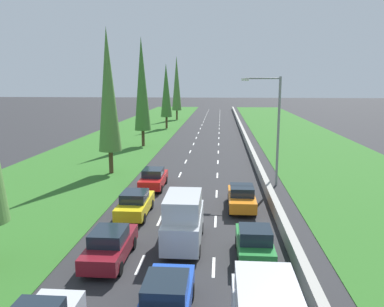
{
  "coord_description": "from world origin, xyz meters",
  "views": [
    {
      "loc": [
        1.98,
        -1.74,
        8.59
      ],
      "look_at": [
        -0.97,
        37.68,
        1.16
      ],
      "focal_mm": 35.86,
      "sensor_mm": 36.0,
      "label": 1
    }
  ],
  "objects_px": {
    "blue_sedan_centre_lane": "(166,299)",
    "poplar_tree_third": "(142,84)",
    "poplar_tree_fifth": "(177,84)",
    "red_sedan_left_lane": "(154,178)",
    "maroon_sedan_left_lane": "(110,245)",
    "poplar_tree_fourth": "(166,90)",
    "green_hatchback_right_lane": "(254,244)",
    "yellow_sedan_left_lane": "(135,204)",
    "silver_van_centre_lane": "(183,220)",
    "orange_sedan_right_lane": "(242,197)",
    "poplar_tree_second": "(108,91)",
    "street_light_mast": "(274,123)"
  },
  "relations": [
    {
      "from": "orange_sedan_right_lane",
      "to": "street_light_mast",
      "type": "xyz_separation_m",
      "value": [
        2.88,
        6.25,
        4.42
      ]
    },
    {
      "from": "blue_sedan_centre_lane",
      "to": "yellow_sedan_left_lane",
      "type": "bearing_deg",
      "value": 108.26
    },
    {
      "from": "blue_sedan_centre_lane",
      "to": "orange_sedan_right_lane",
      "type": "height_order",
      "value": "same"
    },
    {
      "from": "blue_sedan_centre_lane",
      "to": "silver_van_centre_lane",
      "type": "relative_size",
      "value": 0.92
    },
    {
      "from": "poplar_tree_second",
      "to": "red_sedan_left_lane",
      "type": "bearing_deg",
      "value": -44.07
    },
    {
      "from": "poplar_tree_fourth",
      "to": "red_sedan_left_lane",
      "type": "bearing_deg",
      "value": -83.49
    },
    {
      "from": "poplar_tree_fourth",
      "to": "poplar_tree_fifth",
      "type": "relative_size",
      "value": 0.84
    },
    {
      "from": "green_hatchback_right_lane",
      "to": "poplar_tree_fourth",
      "type": "height_order",
      "value": "poplar_tree_fourth"
    },
    {
      "from": "silver_van_centre_lane",
      "to": "maroon_sedan_left_lane",
      "type": "bearing_deg",
      "value": -147.5
    },
    {
      "from": "maroon_sedan_left_lane",
      "to": "orange_sedan_right_lane",
      "type": "relative_size",
      "value": 1.0
    },
    {
      "from": "blue_sedan_centre_lane",
      "to": "poplar_tree_third",
      "type": "height_order",
      "value": "poplar_tree_third"
    },
    {
      "from": "yellow_sedan_left_lane",
      "to": "green_hatchback_right_lane",
      "type": "height_order",
      "value": "green_hatchback_right_lane"
    },
    {
      "from": "poplar_tree_fifth",
      "to": "red_sedan_left_lane",
      "type": "bearing_deg",
      "value": -85.41
    },
    {
      "from": "yellow_sedan_left_lane",
      "to": "poplar_tree_second",
      "type": "height_order",
      "value": "poplar_tree_second"
    },
    {
      "from": "poplar_tree_fourth",
      "to": "silver_van_centre_lane",
      "type": "bearing_deg",
      "value": -80.99
    },
    {
      "from": "poplar_tree_second",
      "to": "poplar_tree_third",
      "type": "height_order",
      "value": "poplar_tree_third"
    },
    {
      "from": "maroon_sedan_left_lane",
      "to": "street_light_mast",
      "type": "relative_size",
      "value": 0.5
    },
    {
      "from": "blue_sedan_centre_lane",
      "to": "silver_van_centre_lane",
      "type": "distance_m",
      "value": 6.59
    },
    {
      "from": "maroon_sedan_left_lane",
      "to": "street_light_mast",
      "type": "distance_m",
      "value": 18.05
    },
    {
      "from": "maroon_sedan_left_lane",
      "to": "green_hatchback_right_lane",
      "type": "bearing_deg",
      "value": 5.37
    },
    {
      "from": "green_hatchback_right_lane",
      "to": "street_light_mast",
      "type": "bearing_deg",
      "value": 79.21
    },
    {
      "from": "silver_van_centre_lane",
      "to": "yellow_sedan_left_lane",
      "type": "height_order",
      "value": "silver_van_centre_lane"
    },
    {
      "from": "poplar_tree_second",
      "to": "blue_sedan_centre_lane",
      "type": "bearing_deg",
      "value": -69.23
    },
    {
      "from": "blue_sedan_centre_lane",
      "to": "red_sedan_left_lane",
      "type": "relative_size",
      "value": 1.0
    },
    {
      "from": "orange_sedan_right_lane",
      "to": "poplar_tree_second",
      "type": "distance_m",
      "value": 16.64
    },
    {
      "from": "maroon_sedan_left_lane",
      "to": "green_hatchback_right_lane",
      "type": "xyz_separation_m",
      "value": [
        6.98,
        0.66,
        0.02
      ]
    },
    {
      "from": "poplar_tree_fifth",
      "to": "green_hatchback_right_lane",
      "type": "bearing_deg",
      "value": -80.41
    },
    {
      "from": "maroon_sedan_left_lane",
      "to": "red_sedan_left_lane",
      "type": "distance_m",
      "value": 13.05
    },
    {
      "from": "yellow_sedan_left_lane",
      "to": "poplar_tree_fifth",
      "type": "xyz_separation_m",
      "value": [
        -4.51,
        63.47,
        7.36
      ]
    },
    {
      "from": "silver_van_centre_lane",
      "to": "blue_sedan_centre_lane",
      "type": "bearing_deg",
      "value": -89.88
    },
    {
      "from": "silver_van_centre_lane",
      "to": "street_light_mast",
      "type": "distance_m",
      "value": 14.47
    },
    {
      "from": "blue_sedan_centre_lane",
      "to": "poplar_tree_fourth",
      "type": "relative_size",
      "value": 0.38
    },
    {
      "from": "yellow_sedan_left_lane",
      "to": "silver_van_centre_lane",
      "type": "bearing_deg",
      "value": -50.25
    },
    {
      "from": "poplar_tree_fourth",
      "to": "poplar_tree_fifth",
      "type": "xyz_separation_m",
      "value": [
        0.02,
        16.69,
        1.17
      ]
    },
    {
      "from": "yellow_sedan_left_lane",
      "to": "poplar_tree_third",
      "type": "height_order",
      "value": "poplar_tree_third"
    },
    {
      "from": "maroon_sedan_left_lane",
      "to": "poplar_tree_fourth",
      "type": "height_order",
      "value": "poplar_tree_fourth"
    },
    {
      "from": "street_light_mast",
      "to": "poplar_tree_fourth",
      "type": "bearing_deg",
      "value": 110.42
    },
    {
      "from": "maroon_sedan_left_lane",
      "to": "poplar_tree_third",
      "type": "bearing_deg",
      "value": 98.73
    },
    {
      "from": "yellow_sedan_left_lane",
      "to": "poplar_tree_fourth",
      "type": "bearing_deg",
      "value": 95.53
    },
    {
      "from": "yellow_sedan_left_lane",
      "to": "poplar_tree_fifth",
      "type": "relative_size",
      "value": 0.32
    },
    {
      "from": "green_hatchback_right_lane",
      "to": "poplar_tree_fifth",
      "type": "bearing_deg",
      "value": 99.59
    },
    {
      "from": "green_hatchback_right_lane",
      "to": "poplar_tree_fourth",
      "type": "bearing_deg",
      "value": 102.57
    },
    {
      "from": "red_sedan_left_lane",
      "to": "poplar_tree_fourth",
      "type": "xyz_separation_m",
      "value": [
        -4.58,
        40.16,
        6.19
      ]
    },
    {
      "from": "poplar_tree_second",
      "to": "poplar_tree_fourth",
      "type": "xyz_separation_m",
      "value": [
        0.31,
        35.43,
        -0.79
      ]
    },
    {
      "from": "yellow_sedan_left_lane",
      "to": "poplar_tree_third",
      "type": "distance_m",
      "value": 28.43
    },
    {
      "from": "blue_sedan_centre_lane",
      "to": "green_hatchback_right_lane",
      "type": "xyz_separation_m",
      "value": [
        3.6,
        5.08,
        0.02
      ]
    },
    {
      "from": "poplar_tree_second",
      "to": "silver_van_centre_lane",
      "type": "bearing_deg",
      "value": -61.74
    },
    {
      "from": "maroon_sedan_left_lane",
      "to": "yellow_sedan_left_lane",
      "type": "distance_m",
      "value": 6.43
    },
    {
      "from": "blue_sedan_centre_lane",
      "to": "green_hatchback_right_lane",
      "type": "height_order",
      "value": "green_hatchback_right_lane"
    },
    {
      "from": "blue_sedan_centre_lane",
      "to": "red_sedan_left_lane",
      "type": "distance_m",
      "value": 17.83
    }
  ]
}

